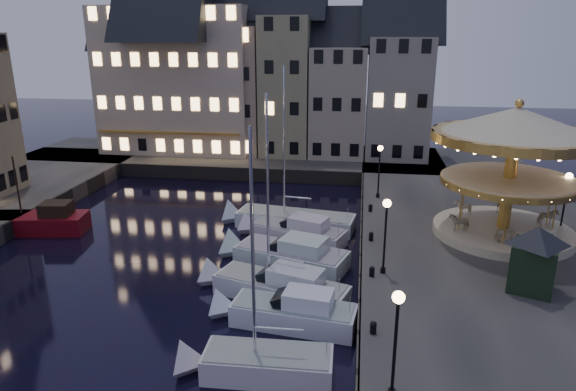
% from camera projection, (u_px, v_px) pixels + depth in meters
% --- Properties ---
extents(ground, '(160.00, 160.00, 0.00)m').
position_uv_depth(ground, '(249.00, 294.00, 28.12)').
color(ground, black).
rests_on(ground, ground).
extents(quay_east, '(16.00, 56.00, 1.30)m').
position_uv_depth(quay_east, '(491.00, 254.00, 31.65)').
color(quay_east, '#474442').
rests_on(quay_east, ground).
extents(quay_north, '(44.00, 12.00, 1.30)m').
position_uv_depth(quay_north, '(232.00, 159.00, 55.44)').
color(quay_north, '#474442').
rests_on(quay_north, ground).
extents(quaywall_e, '(0.15, 44.00, 1.30)m').
position_uv_depth(quaywall_e, '(361.00, 246.00, 32.75)').
color(quaywall_e, '#47423A').
rests_on(quaywall_e, ground).
extents(quaywall_n, '(48.00, 0.15, 1.30)m').
position_uv_depth(quaywall_n, '(237.00, 174.00, 49.50)').
color(quaywall_n, '#47423A').
rests_on(quaywall_n, ground).
extents(streetlamp_a, '(0.44, 0.44, 4.17)m').
position_uv_depth(streetlamp_a, '(396.00, 330.00, 17.42)').
color(streetlamp_a, black).
rests_on(streetlamp_a, quay_east).
extents(streetlamp_b, '(0.44, 0.44, 4.17)m').
position_uv_depth(streetlamp_b, '(386.00, 226.00, 26.86)').
color(streetlamp_b, black).
rests_on(streetlamp_b, quay_east).
extents(streetlamp_c, '(0.44, 0.44, 4.17)m').
position_uv_depth(streetlamp_c, '(379.00, 164.00, 39.59)').
color(streetlamp_c, black).
rests_on(streetlamp_c, quay_east).
extents(streetlamp_d, '(0.44, 0.44, 4.17)m').
position_uv_depth(streetlamp_d, '(566.00, 195.00, 31.91)').
color(streetlamp_d, black).
rests_on(streetlamp_d, quay_east).
extents(bollard_a, '(0.30, 0.30, 0.57)m').
position_uv_depth(bollard_a, '(373.00, 327.00, 22.01)').
color(bollard_a, black).
rests_on(bollard_a, quay_east).
extents(bollard_b, '(0.30, 0.30, 0.57)m').
position_uv_depth(bollard_b, '(372.00, 271.00, 27.20)').
color(bollard_b, black).
rests_on(bollard_b, quay_east).
extents(bollard_c, '(0.30, 0.30, 0.57)m').
position_uv_depth(bollard_c, '(371.00, 236.00, 31.91)').
color(bollard_c, black).
rests_on(bollard_c, quay_east).
extents(bollard_d, '(0.30, 0.30, 0.57)m').
position_uv_depth(bollard_d, '(370.00, 208.00, 37.10)').
color(bollard_d, black).
rests_on(bollard_d, quay_east).
extents(townhouse_na, '(5.50, 8.00, 12.80)m').
position_uv_depth(townhouse_na, '(134.00, 89.00, 56.75)').
color(townhouse_na, gray).
rests_on(townhouse_na, quay_north).
extents(townhouse_nb, '(6.16, 8.00, 13.80)m').
position_uv_depth(townhouse_nb, '(181.00, 85.00, 55.85)').
color(townhouse_nb, tan).
rests_on(townhouse_nb, quay_north).
extents(townhouse_nc, '(6.82, 8.00, 14.80)m').
position_uv_depth(townhouse_nc, '(235.00, 81.00, 54.87)').
color(townhouse_nc, tan).
rests_on(townhouse_nc, quay_north).
extents(townhouse_nd, '(5.50, 8.00, 15.80)m').
position_uv_depth(townhouse_nd, '(288.00, 77.00, 53.93)').
color(townhouse_nd, gray).
rests_on(townhouse_nd, quay_north).
extents(townhouse_ne, '(6.16, 8.00, 12.80)m').
position_uv_depth(townhouse_ne, '(339.00, 92.00, 53.63)').
color(townhouse_ne, '#9E947F').
rests_on(townhouse_ne, quay_north).
extents(townhouse_nf, '(6.82, 8.00, 13.80)m').
position_uv_depth(townhouse_nf, '(398.00, 88.00, 52.65)').
color(townhouse_nf, gray).
rests_on(townhouse_nf, quay_north).
extents(hotel_corner, '(17.60, 9.00, 16.80)m').
position_uv_depth(hotel_corner, '(180.00, 71.00, 55.39)').
color(hotel_corner, beige).
rests_on(hotel_corner, quay_north).
extents(motorboat_a, '(6.41, 2.21, 10.63)m').
position_uv_depth(motorboat_a, '(254.00, 364.00, 21.28)').
color(motorboat_a, silver).
rests_on(motorboat_a, ground).
extents(motorboat_b, '(7.15, 2.80, 2.15)m').
position_uv_depth(motorboat_b, '(285.00, 313.00, 24.99)').
color(motorboat_b, silver).
rests_on(motorboat_b, ground).
extents(motorboat_c, '(8.28, 4.39, 11.08)m').
position_uv_depth(motorboat_c, '(274.00, 286.00, 27.51)').
color(motorboat_c, silver).
rests_on(motorboat_c, ground).
extents(motorboat_d, '(7.91, 4.67, 2.15)m').
position_uv_depth(motorboat_d, '(285.00, 255.00, 31.50)').
color(motorboat_d, silver).
rests_on(motorboat_d, ground).
extents(motorboat_e, '(7.45, 4.33, 2.15)m').
position_uv_depth(motorboat_e, '(293.00, 232.00, 35.07)').
color(motorboat_e, silver).
rests_on(motorboat_e, ground).
extents(motorboat_f, '(9.68, 3.81, 12.80)m').
position_uv_depth(motorboat_f, '(288.00, 220.00, 37.68)').
color(motorboat_f, silver).
rests_on(motorboat_f, ground).
extents(red_fishing_boat, '(7.15, 3.41, 5.76)m').
position_uv_depth(red_fishing_boat, '(39.00, 223.00, 36.70)').
color(red_fishing_boat, '#660712').
rests_on(red_fishing_boat, ground).
extents(carousel, '(9.88, 9.88, 8.64)m').
position_uv_depth(carousel, '(514.00, 148.00, 31.13)').
color(carousel, beige).
rests_on(carousel, quay_east).
extents(ticket_kiosk, '(3.27, 3.27, 3.84)m').
position_uv_depth(ticket_kiosk, '(536.00, 248.00, 25.19)').
color(ticket_kiosk, black).
rests_on(ticket_kiosk, quay_east).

